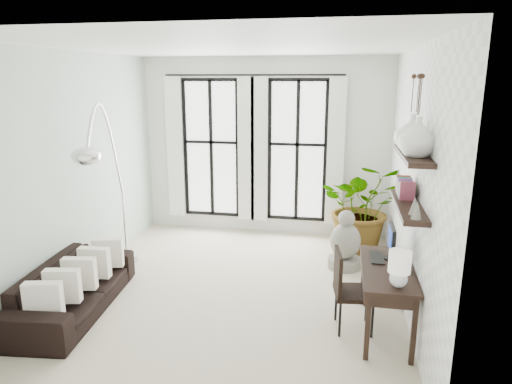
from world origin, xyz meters
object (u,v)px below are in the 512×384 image
(sofa, at_px, (74,288))
(arc_lamp, at_px, (104,145))
(plant, at_px, (363,207))
(desk, at_px, (388,274))
(buddha, at_px, (345,244))
(desk_chair, at_px, (347,285))

(sofa, height_order, arc_lamp, arc_lamp)
(plant, height_order, arc_lamp, arc_lamp)
(desk, height_order, buddha, desk)
(sofa, distance_m, desk_chair, 3.33)
(plant, relative_size, arc_lamp, 0.60)
(desk_chair, bearing_deg, plant, 76.41)
(sofa, relative_size, buddha, 2.27)
(arc_lamp, bearing_deg, sofa, -97.08)
(plant, distance_m, arc_lamp, 4.16)
(sofa, xyz_separation_m, plant, (3.57, 2.78, 0.46))
(sofa, bearing_deg, arc_lamp, -12.87)
(plant, relative_size, desk_chair, 1.61)
(sofa, bearing_deg, plant, -57.87)
(desk_chair, height_order, buddha, desk_chair)
(desk_chair, height_order, arc_lamp, arc_lamp)
(plant, height_order, desk, plant)
(desk_chair, distance_m, arc_lamp, 3.57)
(desk, bearing_deg, buddha, 103.75)
(arc_lamp, bearing_deg, plant, 29.47)
(desk, bearing_deg, arc_lamp, 169.85)
(sofa, distance_m, desk, 3.77)
(desk, height_order, arc_lamp, arc_lamp)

